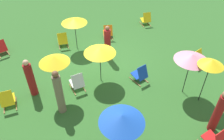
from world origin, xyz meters
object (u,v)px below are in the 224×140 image
object	(u,v)px
deckchair_10	(140,74)
umbrella_3	(100,50)
deckchair_5	(8,100)
deckchair_11	(63,40)
person_2	(108,44)
umbrella_5	(54,59)
person_3	(59,93)
deckchair_1	(215,140)
umbrella_0	(122,119)
person_0	(218,112)
umbrella_2	(192,57)
deckchair_0	(108,32)
deckchair_4	(1,48)
deckchair_9	(146,19)
person_1	(30,79)
deckchair_6	(195,58)
umbrella_1	(211,63)
deckchair_7	(77,82)
umbrella_4	(74,21)

from	to	relation	value
deckchair_10	umbrella_3	distance (m)	2.07
deckchair_5	deckchair_11	world-z (taller)	same
deckchair_11	person_2	distance (m)	2.66
umbrella_5	person_3	xyz separation A→B (m)	(0.11, 0.74, -0.95)
deckchair_1	deckchair_5	size ratio (longest dim) A/B	1.00
deckchair_11	umbrella_0	world-z (taller)	umbrella_0
person_3	person_0	bearing A→B (deg)	146.73
deckchair_11	umbrella_2	distance (m)	6.67
deckchair_0	person_0	xyz separation A→B (m)	(-1.08, 7.13, 0.50)
deckchair_4	umbrella_0	xyz separation A→B (m)	(-3.33, 7.29, 1.33)
deckchair_9	deckchair_10	bearing A→B (deg)	64.65
deckchair_1	umbrella_0	distance (m)	3.28
deckchair_1	umbrella_2	world-z (taller)	umbrella_2
deckchair_5	deckchair_10	bearing A→B (deg)	174.59
umbrella_0	deckchair_5	bearing A→B (deg)	-47.27
umbrella_3	person_1	world-z (taller)	umbrella_3
deckchair_0	deckchair_9	xyz separation A→B (m)	(-2.77, -0.62, 0.00)
deckchair_9	umbrella_0	bearing A→B (deg)	62.37
deckchair_11	deckchair_6	bearing A→B (deg)	148.95
deckchair_1	umbrella_5	size ratio (longest dim) A/B	0.42
deckchair_6	umbrella_1	size ratio (longest dim) A/B	0.43
deckchair_6	person_1	bearing A→B (deg)	-24.11
deckchair_5	person_0	xyz separation A→B (m)	(-6.44, 3.74, 0.50)
deckchair_0	umbrella_5	size ratio (longest dim) A/B	0.43
umbrella_1	person_3	xyz separation A→B (m)	(5.11, -1.51, -0.95)
deckchair_7	deckchair_10	distance (m)	2.69
umbrella_0	person_3	world-z (taller)	person_3
deckchair_0	deckchair_5	world-z (taller)	same
deckchair_7	deckchair_5	bearing A→B (deg)	-7.14
umbrella_2	deckchair_5	bearing A→B (deg)	-15.40
deckchair_1	person_3	distance (m)	5.37
umbrella_2	umbrella_4	size ratio (longest dim) A/B	1.10
deckchair_10	umbrella_0	size ratio (longest dim) A/B	0.46
person_1	deckchair_10	bearing A→B (deg)	-113.54
person_1	umbrella_4	bearing A→B (deg)	-55.05
deckchair_0	deckchair_6	world-z (taller)	same
deckchair_9	umbrella_2	size ratio (longest dim) A/B	0.44
deckchair_7	umbrella_1	xyz separation A→B (m)	(-4.26, 2.43, 1.50)
deckchair_6	umbrella_4	xyz separation A→B (m)	(4.82, -3.46, 1.22)
deckchair_9	deckchair_0	bearing A→B (deg)	19.03
deckchair_9	umbrella_0	xyz separation A→B (m)	(4.99, 7.41, 1.33)
umbrella_4	person_0	bearing A→B (deg)	113.79
person_0	deckchair_9	bearing A→B (deg)	-145.15
deckchair_11	person_2	size ratio (longest dim) A/B	0.47
deckchair_4	deckchair_11	bearing A→B (deg)	155.15
deckchair_5	person_3	distance (m)	2.14
deckchair_0	deckchair_1	size ratio (longest dim) A/B	1.03
deckchair_10	person_0	world-z (taller)	person_0
deckchair_0	person_2	xyz separation A→B (m)	(0.71, 1.80, 0.46)
deckchair_7	person_1	xyz separation A→B (m)	(1.71, -0.44, 0.42)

